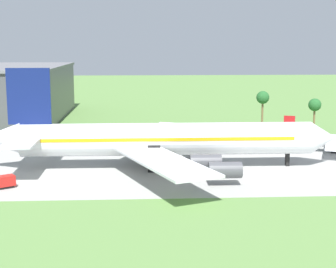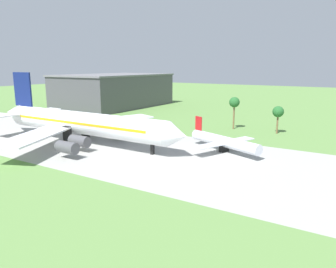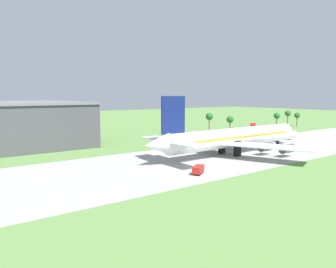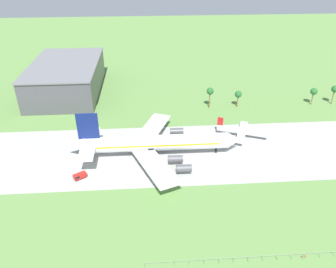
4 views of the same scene
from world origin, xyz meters
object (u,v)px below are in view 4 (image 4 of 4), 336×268
at_px(jet_airliner, 154,143).
at_px(regional_aircraft, 242,131).
at_px(no_stopping_sign, 304,257).
at_px(baggage_tug, 79,176).
at_px(terminal_building, 67,78).

bearing_deg(jet_airliner, regional_aircraft, 17.12).
distance_m(jet_airliner, no_stopping_sign, 66.56).
distance_m(jet_airliner, regional_aircraft, 41.03).
bearing_deg(baggage_tug, no_stopping_sign, -31.38).
height_order(jet_airliner, baggage_tug, jet_airliner).
bearing_deg(regional_aircraft, terminal_building, 146.34).
height_order(baggage_tug, no_stopping_sign, baggage_tug).
bearing_deg(terminal_building, baggage_tug, -76.80).
xyz_separation_m(jet_airliner, no_stopping_sign, (38.42, -54.15, -4.60)).
height_order(regional_aircraft, no_stopping_sign, regional_aircraft).
bearing_deg(terminal_building, jet_airliner, -55.75).
bearing_deg(jet_airliner, baggage_tug, -153.82).
bearing_deg(baggage_tug, regional_aircraft, 21.03).
bearing_deg(terminal_building, regional_aircraft, -33.66).
distance_m(regional_aircraft, no_stopping_sign, 66.22).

